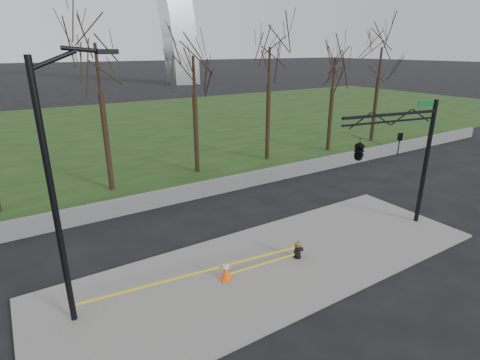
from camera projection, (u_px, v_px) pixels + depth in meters
ground at (274, 265)px, 14.97m from camera, size 500.00×500.00×0.00m
sidewalk at (275, 263)px, 14.95m from camera, size 18.00×6.00×0.10m
grass_strip at (98, 131)px, 38.83m from camera, size 120.00×40.00×0.06m
guardrail at (188, 192)px, 21.18m from camera, size 60.00×0.30×0.90m
tree_row at (153, 110)px, 22.88m from camera, size 45.48×4.00×9.10m
fire_hydrant at (298, 250)px, 15.18m from camera, size 0.46×0.30×0.75m
traffic_cone at (226, 270)px, 13.72m from camera, size 0.41×0.41×0.78m
street_light at (59, 180)px, 10.44m from camera, size 2.38×0.51×8.21m
traffic_signal_mast at (374, 147)px, 16.03m from camera, size 5.04×2.54×6.00m
caution_tape at (218, 270)px, 13.71m from camera, size 8.34×0.96×0.39m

